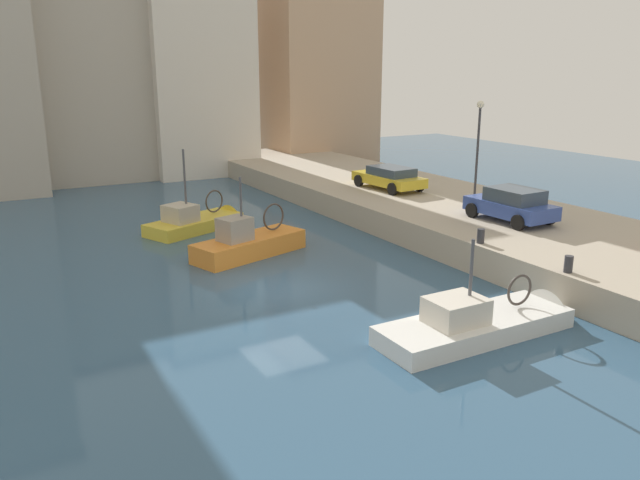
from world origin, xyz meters
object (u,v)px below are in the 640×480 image
(fishing_boat_orange, at_px, (255,251))
(fishing_boat_yellow, at_px, (201,226))
(mooring_bollard_south, at_px, (568,264))
(fishing_boat_white, at_px, (486,330))
(mooring_bollard_mid, at_px, (481,236))
(quay_streetlamp, at_px, (479,133))
(parked_car_blue, at_px, (512,204))
(parked_car_yellow, at_px, (389,177))

(fishing_boat_orange, relative_size, fishing_boat_yellow, 1.02)
(mooring_bollard_south, bearing_deg, fishing_boat_white, -175.50)
(mooring_bollard_mid, height_order, quay_streetlamp, quay_streetlamp)
(parked_car_blue, distance_m, mooring_bollard_mid, 4.13)
(fishing_boat_white, height_order, parked_car_yellow, fishing_boat_white)
(parked_car_yellow, distance_m, mooring_bollard_south, 14.99)
(mooring_bollard_mid, relative_size, quay_streetlamp, 0.11)
(fishing_boat_white, height_order, mooring_bollard_mid, fishing_boat_white)
(parked_car_yellow, bearing_deg, fishing_boat_orange, -157.39)
(fishing_boat_white, relative_size, mooring_bollard_mid, 12.55)
(parked_car_yellow, bearing_deg, fishing_boat_white, -115.35)
(parked_car_yellow, distance_m, quay_streetlamp, 5.43)
(fishing_boat_yellow, distance_m, mooring_bollard_south, 17.31)
(fishing_boat_white, xyz_separation_m, mooring_bollard_south, (3.72, 0.29, 1.37))
(fishing_boat_yellow, bearing_deg, parked_car_yellow, -6.55)
(fishing_boat_white, relative_size, parked_car_yellow, 1.55)
(parked_car_blue, height_order, parked_car_yellow, parked_car_blue)
(fishing_boat_orange, relative_size, parked_car_yellow, 1.34)
(fishing_boat_yellow, xyz_separation_m, quay_streetlamp, (12.62, -5.35, 4.33))
(fishing_boat_orange, bearing_deg, mooring_bollard_south, -58.79)
(quay_streetlamp, bearing_deg, parked_car_yellow, 118.99)
(fishing_boat_white, height_order, quay_streetlamp, quay_streetlamp)
(fishing_boat_orange, height_order, parked_car_blue, fishing_boat_orange)
(fishing_boat_white, xyz_separation_m, parked_car_yellow, (7.06, 14.90, 1.74))
(fishing_boat_orange, height_order, parked_car_yellow, fishing_boat_orange)
(parked_car_blue, xyz_separation_m, parked_car_yellow, (-0.25, 8.61, -0.09))
(mooring_bollard_south, bearing_deg, parked_car_yellow, 77.11)
(fishing_boat_orange, xyz_separation_m, mooring_bollard_south, (6.39, -10.55, 1.35))
(quay_streetlamp, bearing_deg, mooring_bollard_south, -118.43)
(mooring_bollard_mid, bearing_deg, quay_streetlamp, 48.73)
(parked_car_blue, distance_m, quay_streetlamp, 5.51)
(fishing_boat_yellow, bearing_deg, fishing_boat_white, -78.57)
(fishing_boat_orange, distance_m, quay_streetlamp, 12.80)
(fishing_boat_yellow, height_order, fishing_boat_white, fishing_boat_yellow)
(fishing_boat_yellow, relative_size, fishing_boat_white, 0.84)
(fishing_boat_orange, relative_size, mooring_bollard_south, 10.84)
(mooring_bollard_south, xyz_separation_m, quay_streetlamp, (5.65, 10.44, 2.98))
(fishing_boat_yellow, xyz_separation_m, fishing_boat_white, (3.25, -16.08, -0.02))
(fishing_boat_yellow, relative_size, parked_car_yellow, 1.31)
(fishing_boat_orange, distance_m, mooring_bollard_south, 12.41)
(fishing_boat_yellow, distance_m, mooring_bollard_mid, 13.76)
(parked_car_blue, distance_m, parked_car_yellow, 8.61)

